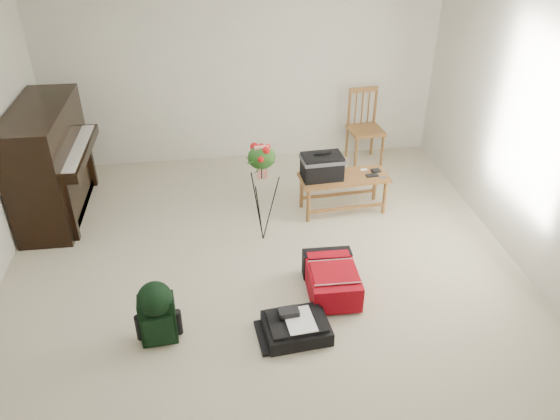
{
  "coord_description": "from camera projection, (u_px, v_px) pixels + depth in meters",
  "views": [
    {
      "loc": [
        -0.38,
        -3.99,
        3.31
      ],
      "look_at": [
        0.18,
        0.35,
        0.6
      ],
      "focal_mm": 35.0,
      "sensor_mm": 36.0,
      "label": 1
    }
  ],
  "objects": [
    {
      "name": "floor",
      "position": [
        266.0,
        284.0,
        5.15
      ],
      "size": [
        5.0,
        5.5,
        0.01
      ],
      "primitive_type": "cube",
      "color": "#BCB497",
      "rests_on": "ground"
    },
    {
      "name": "ceiling",
      "position": [
        262.0,
        8.0,
        3.84
      ],
      "size": [
        5.0,
        5.5,
        0.01
      ],
      "primitive_type": "cube",
      "color": "white",
      "rests_on": "wall_back"
    },
    {
      "name": "wall_back",
      "position": [
        242.0,
        66.0,
        6.81
      ],
      "size": [
        5.0,
        0.04,
        2.5
      ],
      "primitive_type": "cube",
      "color": "beige",
      "rests_on": "floor"
    },
    {
      "name": "wall_right",
      "position": [
        549.0,
        150.0,
        4.76
      ],
      "size": [
        0.04,
        5.5,
        2.5
      ],
      "primitive_type": "cube",
      "color": "beige",
      "rests_on": "floor"
    },
    {
      "name": "piano",
      "position": [
        51.0,
        164.0,
        5.95
      ],
      "size": [
        0.71,
        1.5,
        1.25
      ],
      "color": "black",
      "rests_on": "floor"
    },
    {
      "name": "bench",
      "position": [
        329.0,
        169.0,
        5.99
      ],
      "size": [
        1.01,
        0.46,
        0.76
      ],
      "rotation": [
        0.0,
        0.0,
        0.07
      ],
      "color": "olive",
      "rests_on": "floor"
    },
    {
      "name": "dining_chair",
      "position": [
        365.0,
        128.0,
        7.13
      ],
      "size": [
        0.46,
        0.46,
        0.97
      ],
      "rotation": [
        0.0,
        0.0,
        0.1
      ],
      "color": "olive",
      "rests_on": "floor"
    },
    {
      "name": "red_suitcase",
      "position": [
        331.0,
        276.0,
        5.02
      ],
      "size": [
        0.46,
        0.66,
        0.28
      ],
      "rotation": [
        0.0,
        0.0,
        -0.02
      ],
      "color": "#A40712",
      "rests_on": "floor"
    },
    {
      "name": "black_duffel",
      "position": [
        296.0,
        326.0,
        4.56
      ],
      "size": [
        0.57,
        0.48,
        0.22
      ],
      "rotation": [
        0.0,
        0.0,
        0.1
      ],
      "color": "black",
      "rests_on": "floor"
    },
    {
      "name": "green_backpack",
      "position": [
        157.0,
        310.0,
        4.38
      ],
      "size": [
        0.3,
        0.28,
        0.58
      ],
      "rotation": [
        0.0,
        0.0,
        0.07
      ],
      "color": "black",
      "rests_on": "floor"
    },
    {
      "name": "flower_stand",
      "position": [
        262.0,
        194.0,
        5.51
      ],
      "size": [
        0.37,
        0.37,
        1.11
      ],
      "rotation": [
        0.0,
        0.0,
        0.06
      ],
      "color": "black",
      "rests_on": "floor"
    }
  ]
}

